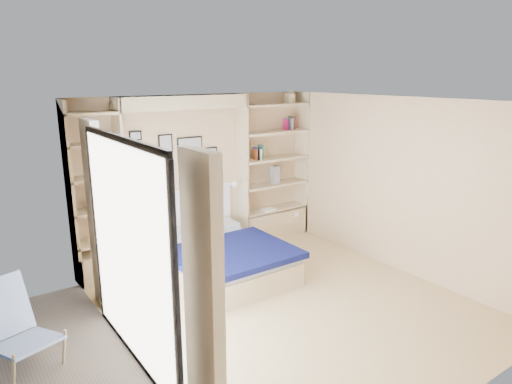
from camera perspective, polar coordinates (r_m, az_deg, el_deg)
ground at (r=5.89m, az=3.99°, el=-13.77°), size 4.50×4.50×0.00m
room_shell at (r=6.48m, az=-7.05°, el=-0.94°), size 4.50×4.50×4.50m
bed at (r=6.55m, az=-4.52°, el=-8.22°), size 1.60×2.02×1.07m
photo_gallery at (r=6.95m, az=-10.44°, el=4.44°), size 1.48×0.02×0.82m
reading_lamps at (r=6.92m, az=-8.33°, el=0.22°), size 1.92×0.12×0.15m
shelf_decor at (r=7.57m, az=0.58°, el=6.04°), size 3.50×0.23×2.03m
deck_chair at (r=5.18m, az=-27.88°, el=-14.61°), size 0.74×0.97×0.86m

